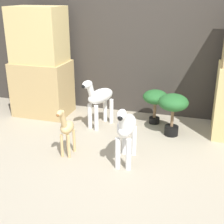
# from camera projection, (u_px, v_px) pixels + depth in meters

# --- Properties ---
(ground_plane) EXTENTS (14.00, 14.00, 0.00)m
(ground_plane) POSITION_uv_depth(u_px,v_px,m) (108.00, 170.00, 3.03)
(ground_plane) COLOR #9E937F
(wall_back) EXTENTS (6.40, 0.08, 2.20)m
(wall_back) POSITION_uv_depth(u_px,v_px,m) (145.00, 34.00, 4.11)
(wall_back) COLOR #38332D
(wall_back) RESTS_ON ground_plane
(rock_pillar_left) EXTENTS (0.74, 0.53, 1.45)m
(rock_pillar_left) POSITION_uv_depth(u_px,v_px,m) (41.00, 65.00, 4.21)
(rock_pillar_left) COLOR tan
(rock_pillar_left) RESTS_ON ground_plane
(zebra_right) EXTENTS (0.20, 0.55, 0.65)m
(zebra_right) POSITION_uv_depth(u_px,v_px,m) (126.00, 129.00, 3.03)
(zebra_right) COLOR white
(zebra_right) RESTS_ON ground_plane
(zebra_left) EXTENTS (0.32, 0.55, 0.65)m
(zebra_left) POSITION_uv_depth(u_px,v_px,m) (99.00, 98.00, 3.89)
(zebra_left) COLOR white
(zebra_left) RESTS_ON ground_plane
(giraffe_figurine) EXTENTS (0.13, 0.31, 0.56)m
(giraffe_figurine) POSITION_uv_depth(u_px,v_px,m) (66.00, 128.00, 3.20)
(giraffe_figurine) COLOR tan
(giraffe_figurine) RESTS_ON ground_plane
(potted_palm_front) EXTENTS (0.32, 0.32, 0.45)m
(potted_palm_front) POSITION_uv_depth(u_px,v_px,m) (155.00, 99.00, 3.99)
(potted_palm_front) COLOR black
(potted_palm_front) RESTS_ON ground_plane
(potted_palm_back) EXTENTS (0.35, 0.35, 0.51)m
(potted_palm_back) POSITION_uv_depth(u_px,v_px,m) (173.00, 106.00, 3.64)
(potted_palm_back) COLOR black
(potted_palm_back) RESTS_ON ground_plane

